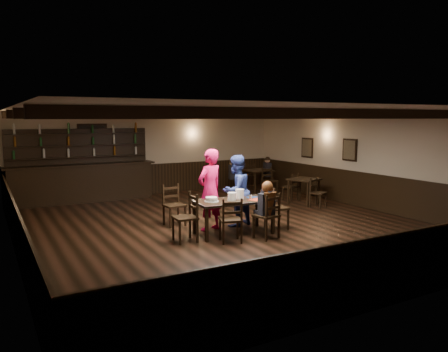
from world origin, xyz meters
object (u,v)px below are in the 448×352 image
woman_pink (210,190)px  cake (211,200)px  dining_table (234,203)px  bar_counter (82,178)px  chair_near_left (231,217)px  chair_near_right (269,213)px  man_blue (236,191)px

woman_pink → cake: woman_pink is taller
dining_table → bar_counter: 5.88m
chair_near_left → woman_pink: size_ratio=0.51×
dining_table → woman_pink: bearing=118.6°
chair_near_right → cake: bearing=139.2°
woman_pink → bar_counter: bearing=-88.6°
chair_near_left → chair_near_right: 0.85m
chair_near_right → bar_counter: size_ratio=0.22×
man_blue → cake: man_blue is taller
chair_near_left → bar_counter: size_ratio=0.21×
chair_near_left → man_blue: (0.82, 1.19, 0.29)m
cake → bar_counter: bearing=106.7°
chair_near_left → cake: size_ratio=2.97×
dining_table → chair_near_right: 0.86m
cake → bar_counter: size_ratio=0.07×
man_blue → bar_counter: (-2.53, 4.89, -0.11)m
woman_pink → man_blue: 0.72m
chair_near_left → bar_counter: (-1.72, 6.08, 0.18)m
man_blue → dining_table: bearing=35.7°
chair_near_right → cake: size_ratio=3.10×
chair_near_right → man_blue: size_ratio=0.58×
chair_near_left → chair_near_right: (0.84, -0.12, 0.02)m
chair_near_right → cake: chair_near_right is taller
dining_table → woman_pink: woman_pink is taller
dining_table → man_blue: bearing=55.0°
chair_near_left → chair_near_right: bearing=-8.4°
dining_table → man_blue: size_ratio=1.04×
cake → bar_counter: (-1.62, 5.40, -0.07)m
man_blue → chair_near_right: bearing=71.9°
man_blue → cake: (-0.91, -0.51, -0.04)m
chair_near_left → woman_pink: woman_pink is taller
dining_table → chair_near_left: bearing=-123.7°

